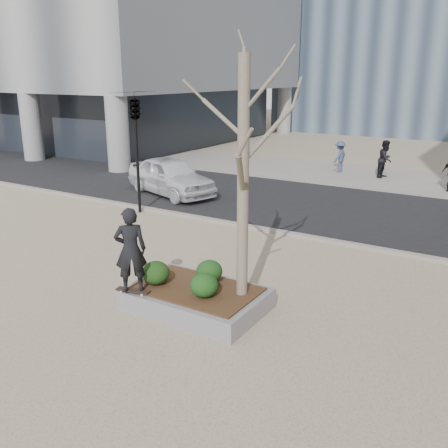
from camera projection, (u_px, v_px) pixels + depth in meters
The scene contains 15 objects.
ground at pixel (162, 298), 11.83m from camera, with size 120.00×120.00×0.00m, color tan.
street at pixel (318, 206), 19.98m from camera, with size 60.00×8.00×0.02m, color black.
far_sidewalk at pixel (368, 177), 25.69m from camera, with size 60.00×6.00×0.02m, color gray.
planter at pixel (197, 299), 11.26m from camera, with size 3.00×2.00×0.45m, color gray.
planter_mulch at pixel (196, 289), 11.19m from camera, with size 2.70×1.70×0.04m, color #382314.
sycamore_tree at pixel (243, 142), 9.98m from camera, with size 2.80×2.80×6.60m, color gray, non-canonical shape.
shrub_left at pixel (156, 273), 11.34m from camera, with size 0.63×0.63×0.54m, color #1A3511.
shrub_middle at pixel (209, 271), 11.46m from camera, with size 0.61×0.61×0.52m, color #103310.
shrub_right at pixel (204, 285), 10.69m from camera, with size 0.62×0.62×0.52m, color #133D13.
skateboard at pixel (133, 291), 11.02m from camera, with size 0.78×0.20×0.07m, color black, non-canonical shape.
skateboarder at pixel (130, 250), 10.74m from camera, with size 0.69×0.45×1.88m, color black.
police_car at pixel (171, 176), 21.68m from camera, with size 1.92×4.77×1.62m, color white.
pedestrian_a at pixel (385, 159), 25.18m from camera, with size 0.92×0.72×1.89m, color black.
pedestrian_b at pixel (340, 157), 26.65m from camera, with size 1.07×0.62×1.66m, color #394768.
traffic_light_near at pixel (137, 154), 18.50m from camera, with size 0.60×2.48×4.50m, color black, non-canonical shape.
Camera 1 is at (6.91, -8.45, 5.10)m, focal length 40.00 mm.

